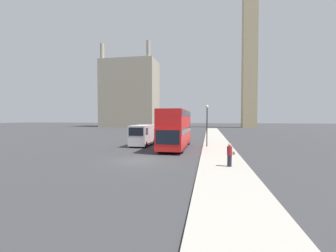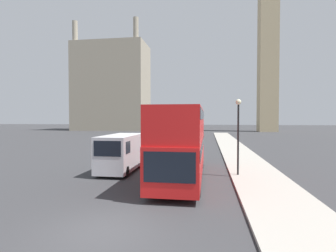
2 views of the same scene
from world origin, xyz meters
name	(u,v)px [view 1 (image 1 of 2)]	position (x,y,z in m)	size (l,w,h in m)	color
ground_plane	(139,160)	(0.00, 0.00, 0.00)	(300.00, 300.00, 0.00)	#333335
sidewalk_strip	(222,162)	(6.74, 0.00, 0.07)	(3.48, 120.00, 0.15)	#9E998E
clock_tower	(250,36)	(20.55, 70.92, 34.27)	(5.48, 5.65, 66.95)	tan
building_block_distant	(130,94)	(-27.44, 73.44, 13.93)	(22.78, 13.30, 33.83)	#9E937F
red_double_decker_bus	(176,127)	(1.88, 8.08, 2.47)	(2.64, 10.70, 4.44)	red
white_van	(142,135)	(-2.64, 9.57, 1.41)	(2.12, 5.31, 2.63)	silver
pedestrian	(230,155)	(7.14, -1.89, 0.96)	(0.52, 0.36, 1.61)	#23232D
street_lamp	(207,119)	(5.48, 9.13, 3.45)	(0.36, 0.36, 4.92)	black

